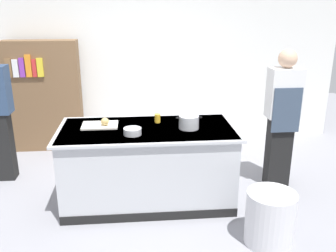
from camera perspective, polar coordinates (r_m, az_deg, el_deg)
The scene contains 11 objects.
ground_plane at distance 4.48m, azimuth -3.01°, elevation -11.29°, with size 10.00×10.00×0.00m, color gray.
back_wall at distance 6.02m, azimuth -4.09°, elevation 11.61°, with size 6.40×0.12×3.00m, color white.
counter_island at distance 4.26m, azimuth -3.12°, elevation -5.86°, with size 1.98×0.98×0.90m.
cutting_board at distance 4.23m, azimuth -10.47°, elevation 0.11°, with size 0.40×0.28×0.02m, color silver.
onion at distance 4.17m, azimuth -9.73°, elevation 0.67°, with size 0.09×0.09×0.09m, color tan.
stock_pot at distance 4.07m, azimuth 3.24°, elevation 0.61°, with size 0.29×0.22×0.15m.
mixing_bowl at distance 3.90m, azimuth -5.51°, elevation -0.83°, with size 0.19×0.19×0.07m, color #B7BABF.
juice_cup at distance 4.28m, azimuth -1.64°, elevation 1.19°, with size 0.07×0.07×0.10m, color yellow.
trash_bin at distance 3.77m, azimuth 15.48°, elevation -13.55°, with size 0.47×0.47×0.53m, color silver.
person_chef at distance 4.69m, azimuth 17.21°, elevation 1.48°, with size 0.38×0.25×1.72m.
bookshelf at distance 6.01m, azimuth -18.55°, elevation 4.39°, with size 1.10×0.31×1.70m.
Camera 1 is at (-0.12, -3.88, 2.23)m, focal length 39.42 mm.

